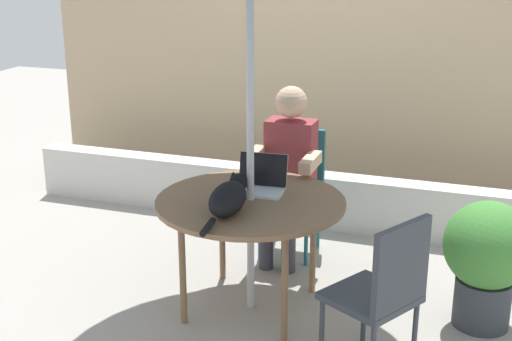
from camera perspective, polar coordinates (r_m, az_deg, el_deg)
The scene contains 10 objects.
ground_plane at distance 4.47m, azimuth -0.43°, elevation -10.96°, with size 14.00×14.00×0.00m, color gray.
fence_back at distance 6.17m, azimuth 6.52°, elevation 6.76°, with size 5.40×0.08×1.95m, color tan.
planter_wall_low at distance 5.62m, azimuth 4.43°, elevation -2.31°, with size 4.86×0.20×0.43m, color beige.
patio_table at distance 4.19m, azimuth -0.45°, elevation -3.02°, with size 1.14×1.14×0.71m.
chair_occupied at distance 5.07m, azimuth 3.08°, elevation -0.82°, with size 0.40×0.40×0.90m.
chair_empty at distance 3.60m, azimuth 10.36°, elevation -9.30°, with size 0.55×0.55×0.90m.
person_seated at distance 4.87m, azimuth 2.59°, elevation 0.50°, with size 0.48×0.48×1.24m.
laptop at distance 4.32m, azimuth 0.40°, elevation -0.77°, with size 0.32×0.27×0.21m.
cat at distance 3.96m, azimuth -2.21°, elevation -2.22°, with size 0.23×0.65×0.17m.
potted_plant_near_fence at distance 4.29m, azimuth 18.25°, elevation -6.63°, with size 0.51×0.51×0.77m.
Camera 1 is at (1.31, -3.68, 2.17)m, focal length 49.25 mm.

